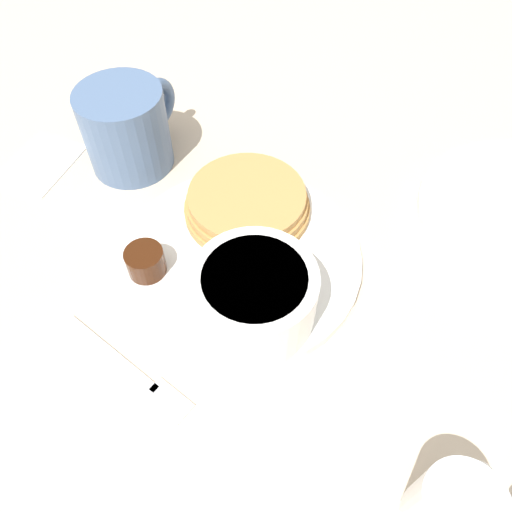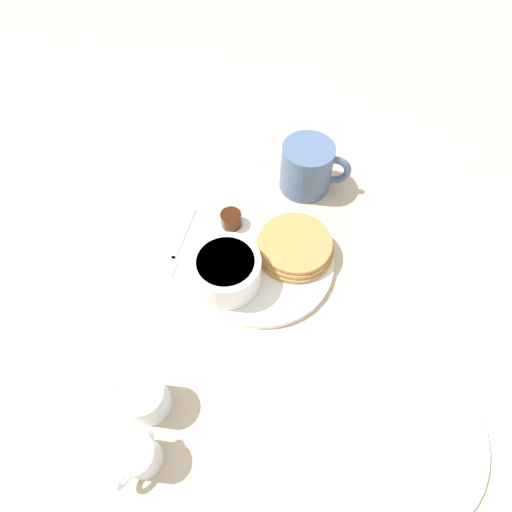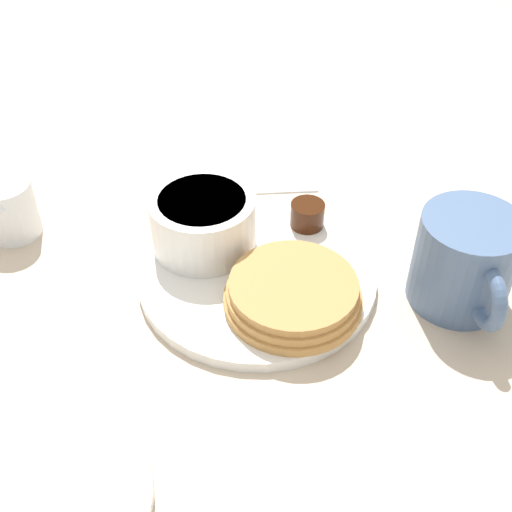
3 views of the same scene
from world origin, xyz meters
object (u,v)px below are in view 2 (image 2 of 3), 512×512
creamer_pitcher_near (146,398)px  creamer_pitcher_far (139,457)px  fork (177,249)px  plate (262,261)px  coffee_mug (308,168)px  bowl (227,270)px

creamer_pitcher_near → creamer_pitcher_far: 0.07m
creamer_pitcher_near → fork: size_ratio=0.56×
creamer_pitcher_far → fork: size_ratio=0.46×
creamer_pitcher_far → plate: bearing=65.6°
coffee_mug → creamer_pitcher_far: coffee_mug is taller
plate → coffee_mug: size_ratio=1.85×
plate → fork: size_ratio=1.64×
plate → creamer_pitcher_near: creamer_pitcher_near is taller
bowl → fork: (-0.09, 0.06, -0.04)m
coffee_mug → fork: coffee_mug is taller
coffee_mug → creamer_pitcher_near: bearing=-117.7°
bowl → creamer_pitcher_far: (-0.08, -0.25, -0.01)m
plate → bowl: 0.08m
bowl → creamer_pitcher_far: size_ratio=1.62×
bowl → plate: bearing=38.6°
plate → coffee_mug: 0.19m
coffee_mug → fork: 0.27m
creamer_pitcher_far → fork: 0.32m
creamer_pitcher_near → fork: (-0.00, 0.25, -0.03)m
creamer_pitcher_far → creamer_pitcher_near: bearing=93.7°
plate → creamer_pitcher_far: (-0.13, -0.30, 0.02)m
bowl → creamer_pitcher_near: bearing=-114.7°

